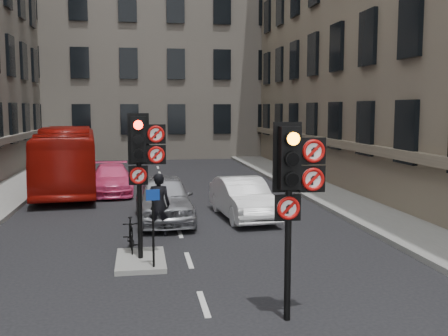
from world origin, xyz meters
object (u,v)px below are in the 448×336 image
object	(u,v)px
car_pink	(112,179)
signal_far	(142,154)
signal_near	(294,179)
car_white	(243,198)
bus_red	(67,159)
motorcycle	(131,235)
car_silver	(164,198)
motorcyclist	(159,205)
info_sign	(153,217)

from	to	relation	value
car_pink	signal_far	bearing A→B (deg)	-86.37
signal_near	car_pink	xyz separation A→B (m)	(-3.91, 14.94, -1.94)
signal_near	car_pink	bearing A→B (deg)	104.65
car_white	bus_red	world-z (taller)	bus_red
motorcycle	car_pink	bearing A→B (deg)	92.19
signal_near	car_white	world-z (taller)	signal_near
signal_near	car_pink	world-z (taller)	signal_near
car_white	car_pink	distance (m)	7.76
signal_far	car_silver	xyz separation A→B (m)	(0.72, 4.77, -1.92)
car_silver	motorcyclist	distance (m)	2.09
car_silver	bus_red	xyz separation A→B (m)	(-4.11, 7.62, 0.69)
signal_near	info_sign	bearing A→B (deg)	126.78
car_silver	motorcycle	world-z (taller)	car_silver
bus_red	motorcycle	world-z (taller)	bus_red
signal_near	car_white	xyz separation A→B (m)	(0.87, 8.82, -1.88)
car_silver	signal_far	bearing A→B (deg)	-99.92
signal_near	info_sign	xyz separation A→B (m)	(-2.39, 3.19, -1.27)
car_white	motorcyclist	size ratio (longest dim) A/B	2.22
car_pink	motorcyclist	world-z (taller)	motorcyclist
bus_red	info_sign	bearing A→B (deg)	-79.69
car_silver	bus_red	distance (m)	8.68
signal_near	signal_far	distance (m)	4.77
signal_near	info_sign	distance (m)	4.18
signal_near	motorcycle	size ratio (longest dim) A/B	2.37
car_pink	bus_red	world-z (taller)	bus_red
signal_near	signal_far	bearing A→B (deg)	123.02
bus_red	signal_near	bearing A→B (deg)	-74.89
signal_near	signal_far	world-z (taller)	signal_far
car_pink	bus_red	xyz separation A→B (m)	(-2.08, 1.44, 0.82)
signal_near	car_white	bearing A→B (deg)	84.37
car_white	car_silver	bearing A→B (deg)	176.20
signal_near	motorcyclist	distance (m)	7.22
motorcycle	motorcyclist	size ratio (longest dim) A/B	0.79
motorcyclist	info_sign	bearing A→B (deg)	90.87
signal_near	motorcyclist	world-z (taller)	signal_near
motorcycle	car_silver	bearing A→B (deg)	70.94
car_pink	bus_red	size ratio (longest dim) A/B	0.42
motorcyclist	signal_far	bearing A→B (deg)	85.16
signal_far	bus_red	size ratio (longest dim) A/B	0.34
signal_far	bus_red	xyz separation A→B (m)	(-3.39, 12.39, -1.24)
signal_near	motorcyclist	xyz separation A→B (m)	(-2.13, 6.70, -1.63)
signal_far	info_sign	size ratio (longest dim) A/B	1.94
signal_far	motorcyclist	world-z (taller)	signal_far
car_white	motorcyclist	bearing A→B (deg)	-149.68
car_silver	motorcyclist	world-z (taller)	motorcyclist
bus_red	info_sign	size ratio (longest dim) A/B	5.72
bus_red	motorcyclist	size ratio (longest dim) A/B	5.53
signal_far	car_pink	world-z (taller)	signal_far
signal_far	motorcyclist	xyz separation A→B (m)	(0.47, 2.70, -1.75)
motorcycle	info_sign	size ratio (longest dim) A/B	0.82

